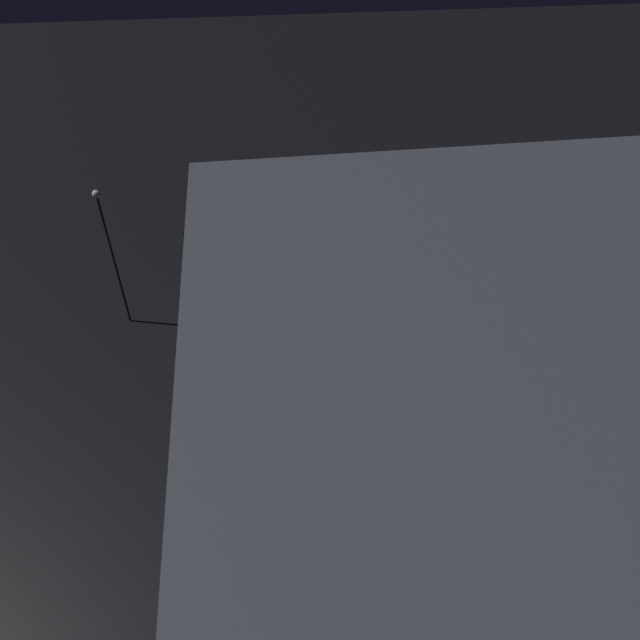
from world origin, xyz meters
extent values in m
plane|color=black|center=(0.00, 0.00, 0.00)|extent=(200.00, 200.00, 0.00)
cube|color=silver|center=(0.00, -8.13, 0.00)|extent=(11.92, 0.50, 0.01)
cube|color=silver|center=(0.00, -9.03, 0.00)|extent=(11.92, 0.50, 0.01)
cube|color=silver|center=(0.00, -9.93, 0.00)|extent=(11.92, 0.50, 0.01)
cube|color=silver|center=(0.00, -10.83, 0.00)|extent=(11.92, 0.50, 0.01)
cube|color=silver|center=(0.00, -11.73, 0.00)|extent=(11.92, 0.50, 0.01)
cube|color=silver|center=(0.00, -12.63, 0.00)|extent=(11.92, 0.50, 0.01)
cube|color=silver|center=(3.75, -3.75, 0.00)|extent=(10.40, 10.40, 0.01)
cube|color=silver|center=(-3.75, -3.75, 0.00)|extent=(10.40, 10.40, 0.01)
cube|color=silver|center=(2.50, -2.50, 0.00)|extent=(10.40, 10.40, 0.01)
cube|color=silver|center=(-2.50, -2.50, 0.00)|extent=(10.40, 10.40, 0.01)
cube|color=silver|center=(1.25, -1.25, 0.00)|extent=(10.40, 10.40, 0.01)
cube|color=silver|center=(-1.25, -1.25, 0.00)|extent=(10.40, 10.40, 0.01)
cube|color=silver|center=(0.00, 0.00, 0.00)|extent=(10.40, 10.40, 0.01)
cube|color=silver|center=(0.00, 0.00, 0.00)|extent=(10.40, 10.40, 0.01)
cube|color=silver|center=(-1.25, 1.25, 0.00)|extent=(10.40, 10.40, 0.01)
cube|color=silver|center=(1.25, 1.25, 0.00)|extent=(10.40, 10.40, 0.01)
cube|color=silver|center=(-2.50, 2.50, 0.00)|extent=(10.40, 10.40, 0.01)
cube|color=silver|center=(2.50, 2.50, 0.00)|extent=(10.40, 10.40, 0.01)
cube|color=silver|center=(-3.75, 3.75, 0.00)|extent=(10.40, 10.40, 0.01)
cube|color=silver|center=(3.75, 3.75, 0.00)|extent=(10.40, 10.40, 0.01)
cube|color=silver|center=(7.12, 0.00, 0.00)|extent=(0.30, 11.92, 0.01)
cube|color=black|center=(5.03, -19.40, 2.00)|extent=(0.06, 1.40, 1.80)
cube|color=black|center=(5.03, -19.40, 5.48)|extent=(0.06, 1.40, 1.80)
cube|color=beige|center=(5.03, -19.40, 8.95)|extent=(0.06, 1.40, 1.80)
cube|color=beige|center=(5.03, -19.40, 12.43)|extent=(0.06, 1.40, 1.80)
cylinder|color=black|center=(-0.55, -8.15, 2.12)|extent=(0.11, 0.11, 4.24)
cube|color=black|center=(-0.55, -8.02, 3.74)|extent=(0.28, 0.16, 0.90)
sphere|color=black|center=(-0.55, -7.91, 4.04)|extent=(0.18, 0.18, 0.18)
sphere|color=black|center=(-0.55, -7.91, 3.74)|extent=(0.18, 0.18, 0.18)
sphere|color=green|center=(-0.55, -7.91, 3.44)|extent=(0.18, 0.18, 0.18)
cube|color=black|center=(-0.55, -8.11, 3.74)|extent=(0.36, 0.02, 0.98)
cylinder|color=black|center=(8.62, 7.59, 2.29)|extent=(0.11, 0.11, 4.59)
cylinder|color=black|center=(8.62, 6.54, 4.44)|extent=(0.09, 2.10, 0.09)
cube|color=black|center=(8.62, 5.49, 3.99)|extent=(0.28, 0.16, 0.90)
sphere|color=black|center=(8.62, 5.38, 4.29)|extent=(0.18, 0.18, 0.18)
sphere|color=black|center=(8.62, 5.38, 3.99)|extent=(0.18, 0.18, 0.18)
sphere|color=green|center=(8.62, 5.38, 3.69)|extent=(0.18, 0.18, 0.18)
cube|color=black|center=(8.62, 5.58, 3.99)|extent=(0.36, 0.02, 0.98)
cylinder|color=black|center=(-8.40, -8.25, 1.69)|extent=(0.11, 0.11, 3.38)
cube|color=black|center=(-8.40, -8.11, 2.88)|extent=(0.28, 0.16, 0.90)
sphere|color=black|center=(-8.40, -8.00, 3.18)|extent=(0.18, 0.18, 0.18)
sphere|color=black|center=(-8.40, -8.00, 2.88)|extent=(0.18, 0.18, 0.18)
sphere|color=green|center=(-8.40, -8.00, 2.58)|extent=(0.18, 0.18, 0.18)
cube|color=black|center=(-8.40, -8.20, 2.88)|extent=(0.36, 0.02, 0.98)
cylinder|color=black|center=(-8.20, -8.68, 1.86)|extent=(0.11, 0.11, 3.72)
cylinder|color=black|center=(-7.23, -8.68, 3.57)|extent=(1.95, 0.09, 0.09)
cube|color=black|center=(-6.26, -8.68, 3.12)|extent=(0.16, 0.28, 0.90)
sphere|color=black|center=(-6.14, -8.68, 3.42)|extent=(0.18, 0.18, 0.18)
sphere|color=black|center=(-6.14, -8.68, 3.12)|extent=(0.18, 0.18, 0.18)
sphere|color=green|center=(-6.14, -8.68, 2.82)|extent=(0.18, 0.18, 0.18)
cube|color=black|center=(-6.35, -8.68, 3.12)|extent=(0.02, 0.36, 0.98)
cylinder|color=black|center=(-7.83, 8.10, 1.67)|extent=(0.11, 0.11, 3.34)
cube|color=black|center=(-7.70, 8.10, 2.84)|extent=(0.16, 0.28, 0.90)
sphere|color=black|center=(-7.59, 8.10, 3.14)|extent=(0.18, 0.18, 0.18)
sphere|color=orange|center=(-7.59, 8.10, 2.84)|extent=(0.18, 0.18, 0.18)
sphere|color=black|center=(-7.59, 8.10, 2.54)|extent=(0.18, 0.18, 0.18)
cube|color=black|center=(-7.79, 8.10, 2.84)|extent=(0.02, 0.36, 0.98)
cylinder|color=black|center=(0.51, 8.51, 1.98)|extent=(0.11, 0.11, 3.97)
cylinder|color=black|center=(0.51, 7.54, 3.82)|extent=(0.09, 1.94, 0.09)
cube|color=black|center=(0.51, 6.57, 3.37)|extent=(0.28, 0.16, 0.90)
sphere|color=red|center=(0.51, 6.46, 3.67)|extent=(0.18, 0.18, 0.18)
sphere|color=black|center=(0.51, 6.46, 3.37)|extent=(0.18, 0.18, 0.18)
sphere|color=black|center=(0.51, 6.46, 3.07)|extent=(0.18, 0.18, 0.18)
cube|color=black|center=(0.51, 6.66, 3.37)|extent=(0.36, 0.02, 0.98)
cylinder|color=black|center=(-8.29, 8.41, 2.14)|extent=(0.11, 0.11, 4.27)
cube|color=black|center=(-8.29, 8.27, 3.77)|extent=(0.28, 0.16, 0.90)
sphere|color=black|center=(-8.29, 8.16, 4.07)|extent=(0.18, 0.18, 0.18)
sphere|color=orange|center=(-8.29, 8.16, 3.77)|extent=(0.18, 0.18, 0.18)
sphere|color=black|center=(-8.29, 8.16, 3.47)|extent=(0.18, 0.18, 0.18)
cube|color=black|center=(-8.29, 8.36, 3.77)|extent=(0.36, 0.02, 0.98)
cylinder|color=black|center=(-12.49, 4.26, 4.67)|extent=(0.14, 0.14, 9.33)
sphere|color=#F4EAC6|center=(-12.49, 4.26, 9.47)|extent=(0.47, 0.47, 0.47)
cylinder|color=black|center=(10.97, 3.10, 3.99)|extent=(0.14, 0.14, 7.99)
sphere|color=#F4EAC6|center=(10.97, 3.10, 8.15)|extent=(0.54, 0.54, 0.54)
cylinder|color=brown|center=(11.80, 12.06, 1.31)|extent=(0.27, 0.27, 2.61)
sphere|color=#235128|center=(11.80, 12.06, 3.67)|extent=(2.81, 2.81, 2.81)
cube|color=#191951|center=(-2.98, 10.79, 0.52)|extent=(1.89, 4.28, 0.62)
cube|color=black|center=(-2.98, 10.90, 1.09)|extent=(1.66, 1.80, 0.52)
sphere|color=white|center=(-2.40, 8.70, 0.46)|extent=(0.16, 0.16, 0.16)
sphere|color=white|center=(-3.56, 8.70, 0.46)|extent=(0.16, 0.16, 0.16)
cylinder|color=black|center=(-2.16, 9.46, 0.34)|extent=(0.20, 0.68, 0.68)
cylinder|color=black|center=(-3.80, 9.46, 0.34)|extent=(0.20, 0.68, 0.68)
cylinder|color=black|center=(-2.16, 12.12, 0.34)|extent=(0.20, 0.68, 0.68)
cylinder|color=black|center=(-3.80, 12.12, 0.34)|extent=(0.20, 0.68, 0.68)
cylinder|color=#B7B7BC|center=(-6.51, -9.20, 0.53)|extent=(0.05, 0.05, 1.05)
cylinder|color=#B7B7BC|center=(-5.08, -9.41, 0.53)|extent=(0.05, 0.05, 1.05)
cylinder|color=#B7B7BC|center=(-3.64, -9.63, 0.53)|extent=(0.05, 0.05, 1.05)
cylinder|color=#B7B7BC|center=(-2.20, -9.84, 0.53)|extent=(0.05, 0.05, 1.05)
cylinder|color=#B7B7BC|center=(-0.77, -10.06, 0.53)|extent=(0.05, 0.05, 1.05)
cylinder|color=#B7B7BC|center=(0.67, -10.27, 0.53)|extent=(0.05, 0.05, 1.05)
cylinder|color=#B7B7BC|center=(2.10, -10.49, 0.53)|extent=(0.05, 0.05, 1.05)
cylinder|color=#B7B7BC|center=(3.54, -10.70, 0.53)|extent=(0.05, 0.05, 1.05)
cylinder|color=#B7B7BC|center=(-1.49, -9.95, 1.01)|extent=(10.05, 1.54, 0.04)
cylinder|color=#B7B7BC|center=(-1.49, -9.95, 0.58)|extent=(10.05, 1.54, 0.04)
camera|label=1|loc=(-4.11, -27.54, 24.62)|focal=32.00mm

